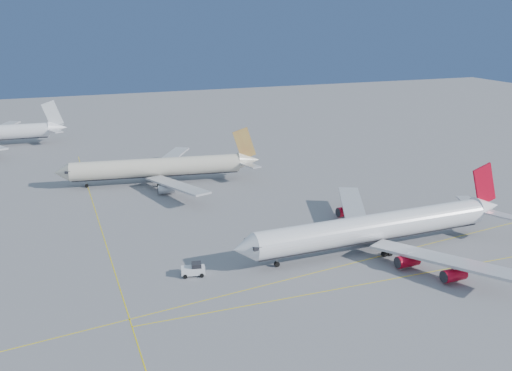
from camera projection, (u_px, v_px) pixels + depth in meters
The scene contains 5 objects.
ground at pixel (326, 254), 112.28m from camera, with size 500.00×500.00×0.00m, color slate.
taxiway_lines at pixel (244, 252), 113.01m from camera, with size 118.86×140.00×0.02m.
airliner_virgin at pixel (379, 227), 113.61m from camera, with size 61.91×55.66×15.29m.
airliner_etihad at pixel (161, 167), 158.08m from camera, with size 56.58×51.85×14.78m.
pushback_tug at pixel (194, 270), 102.94m from camera, with size 4.59×3.28×2.40m.
Camera 1 is at (-49.23, -92.07, 45.59)m, focal length 40.00 mm.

